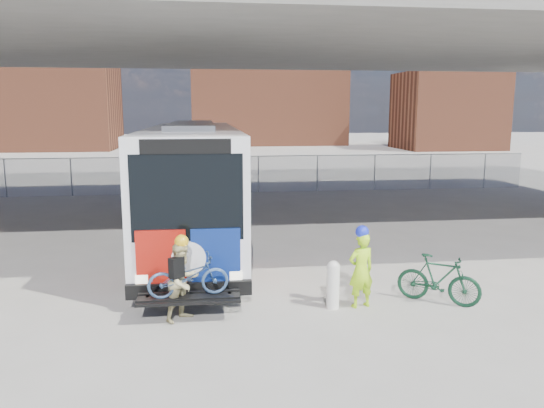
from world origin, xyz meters
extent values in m
plane|color=#9E9991|center=(0.00, 0.00, 0.00)|extent=(160.00, 160.00, 0.00)
cube|color=silver|center=(-2.00, 2.38, 1.95)|extent=(2.55, 12.00, 3.20)
cube|color=black|center=(-2.00, 2.88, 2.59)|extent=(2.61, 11.00, 1.28)
cube|color=black|center=(-2.00, -3.57, 2.33)|extent=(2.24, 0.12, 1.76)
cube|color=black|center=(-2.00, -3.57, 3.36)|extent=(1.78, 0.12, 0.30)
cube|color=black|center=(-2.00, -3.67, 0.45)|extent=(2.55, 0.20, 0.30)
cube|color=#A0150C|center=(-2.55, -3.64, 1.10)|extent=(1.00, 0.08, 1.20)
cube|color=navy|center=(-1.45, -3.64, 1.10)|extent=(1.00, 0.08, 1.20)
cylinder|color=silver|center=(-2.00, -3.66, 1.10)|extent=(0.70, 0.06, 0.70)
cube|color=gray|center=(-2.00, 2.38, 3.62)|extent=(1.28, 7.20, 0.14)
cube|color=black|center=(-2.00, -4.17, 0.45)|extent=(2.00, 0.70, 0.06)
cylinder|color=black|center=(-3.15, -2.02, 0.50)|extent=(0.30, 1.00, 1.00)
cylinder|color=black|center=(-0.85, -2.02, 0.50)|extent=(0.30, 1.00, 1.00)
cylinder|color=black|center=(-3.15, 6.58, 0.50)|extent=(0.30, 1.00, 1.00)
cylinder|color=black|center=(-0.85, 6.58, 0.50)|extent=(0.30, 1.00, 1.00)
cube|color=#A0150C|center=(-3.30, -1.42, 1.30)|extent=(0.06, 2.60, 1.70)
cube|color=navy|center=(-3.30, 0.18, 1.30)|extent=(0.06, 1.40, 1.70)
cube|color=#A0150C|center=(-0.70, -1.42, 1.30)|extent=(0.06, 2.60, 1.70)
cube|color=navy|center=(-0.70, 0.18, 1.30)|extent=(0.06, 1.40, 1.70)
imported|color=#3B5983|center=(-2.00, -4.17, 0.89)|extent=(1.64, 0.80, 0.83)
cube|color=#605E59|center=(0.00, 4.00, 6.75)|extent=(40.00, 16.00, 1.50)
cube|color=#605E59|center=(0.00, 4.00, 7.55)|extent=(40.00, 0.60, 0.80)
cylinder|color=gray|center=(-8.00, 12.00, 0.90)|extent=(0.06, 0.06, 1.80)
cylinder|color=gray|center=(-4.00, 12.00, 0.90)|extent=(0.06, 0.06, 1.80)
cylinder|color=gray|center=(0.00, 12.00, 0.90)|extent=(0.06, 0.06, 1.80)
cylinder|color=gray|center=(4.00, 12.00, 0.90)|extent=(0.06, 0.06, 1.80)
cylinder|color=gray|center=(8.00, 12.00, 0.90)|extent=(0.06, 0.06, 1.80)
cylinder|color=gray|center=(12.00, 12.00, 0.90)|extent=(0.06, 0.06, 1.80)
plane|color=gray|center=(0.00, 12.00, 0.90)|extent=(30.00, 0.00, 30.00)
cube|color=gray|center=(0.00, 12.00, 1.82)|extent=(30.00, 0.05, 0.04)
cube|color=brown|center=(-18.00, 45.00, 5.00)|extent=(14.00, 10.00, 10.00)
cube|color=brown|center=(6.00, 52.00, 6.00)|extent=(18.00, 12.00, 12.00)
cube|color=brown|center=(24.00, 40.00, 4.00)|extent=(10.00, 8.00, 8.00)
cylinder|color=brown|center=(14.00, 55.00, 12.50)|extent=(2.20, 2.20, 25.00)
cylinder|color=silver|center=(0.94, -3.92, 0.44)|extent=(0.27, 0.27, 0.89)
sphere|color=silver|center=(0.94, -3.92, 0.89)|extent=(0.27, 0.27, 0.27)
imported|color=#B8FF1A|center=(1.53, -3.92, 0.79)|extent=(0.66, 0.52, 1.59)
sphere|color=#1A2BDE|center=(1.53, -3.92, 1.61)|extent=(0.28, 0.28, 0.28)
imported|color=#CABC81|center=(-2.11, -4.16, 0.78)|extent=(0.95, 0.95, 1.56)
sphere|color=yellow|center=(-2.11, -4.16, 1.58)|extent=(0.27, 0.27, 0.27)
cube|color=black|center=(-2.21, -4.30, 1.11)|extent=(0.31, 0.31, 0.40)
imported|color=#123823|center=(3.24, -3.92, 0.53)|extent=(1.72, 1.41, 1.05)
camera|label=1|loc=(-1.63, -14.17, 4.06)|focal=35.00mm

